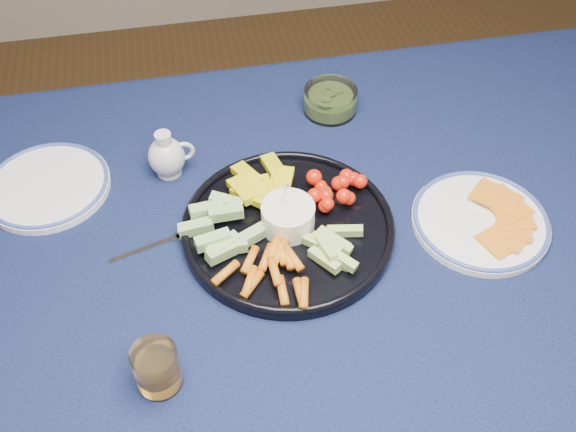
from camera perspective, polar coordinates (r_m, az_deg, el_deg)
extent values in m
plane|color=#53371C|center=(1.74, 0.09, -18.43)|extent=(4.00, 4.00, 0.00)
cylinder|color=#482C18|center=(1.87, 19.46, 2.94)|extent=(0.07, 0.07, 0.70)
cube|color=#482C18|center=(1.12, 0.14, -3.54)|extent=(1.60, 1.00, 0.04)
cube|color=black|center=(1.10, 0.14, -2.80)|extent=(1.66, 1.06, 0.01)
cube|color=black|center=(1.58, -3.81, 8.51)|extent=(1.66, 0.01, 0.30)
cylinder|color=black|center=(1.11, 0.00, -1.18)|extent=(0.37, 0.37, 0.02)
torus|color=black|center=(1.10, 0.00, -0.77)|extent=(0.37, 0.37, 0.01)
cylinder|color=white|center=(1.09, 0.00, -0.06)|extent=(0.09, 0.09, 0.05)
cylinder|color=white|center=(1.07, 0.00, 0.67)|extent=(0.08, 0.08, 0.01)
cylinder|color=silver|center=(1.24, -10.51, 3.99)|extent=(0.05, 0.05, 0.01)
ellipsoid|color=silver|center=(1.22, -10.73, 5.18)|extent=(0.07, 0.07, 0.08)
cylinder|color=silver|center=(1.19, -11.01, 6.62)|extent=(0.03, 0.03, 0.03)
torus|color=silver|center=(1.21, -9.28, 5.71)|extent=(0.04, 0.01, 0.04)
torus|color=#394FA1|center=(1.20, -10.91, 6.12)|extent=(0.04, 0.04, 0.00)
cylinder|color=white|center=(1.35, 3.78, 10.23)|extent=(0.11, 0.11, 0.05)
cylinder|color=#567521|center=(1.36, 3.76, 9.92)|extent=(0.09, 0.09, 0.03)
cylinder|color=white|center=(1.18, 16.70, -0.48)|extent=(0.24, 0.24, 0.01)
torus|color=#394FA1|center=(1.17, 16.78, -0.24)|extent=(0.24, 0.24, 0.01)
cylinder|color=white|center=(0.94, -11.59, -13.07)|extent=(0.07, 0.07, 0.08)
cylinder|color=orange|center=(0.96, -11.43, -13.58)|extent=(0.06, 0.06, 0.04)
cube|color=silver|center=(1.12, -12.55, -2.87)|extent=(0.12, 0.04, 0.00)
cube|color=silver|center=(1.13, -9.14, -1.62)|extent=(0.04, 0.03, 0.00)
cube|color=silver|center=(1.15, 17.11, -2.39)|extent=(0.09, 0.09, 0.00)
cube|color=silver|center=(1.15, 20.27, -3.78)|extent=(0.04, 0.03, 0.00)
cylinder|color=white|center=(1.27, -20.57, 2.46)|extent=(0.23, 0.23, 0.01)
torus|color=#394FA1|center=(1.26, -20.66, 2.71)|extent=(0.22, 0.22, 0.01)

